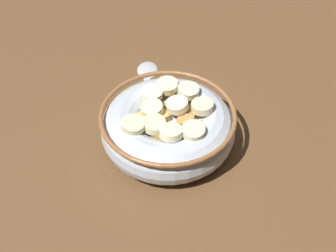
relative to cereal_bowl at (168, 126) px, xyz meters
The scene contains 3 objects.
ground_plane 4.02cm from the cereal_bowl, 66.36° to the left, with size 123.72×123.72×2.00cm, color brown.
cereal_bowl is the anchor object (origin of this frame).
spoon 14.14cm from the cereal_bowl, 59.13° to the right, with size 6.38×14.42×0.80cm.
Camera 1 is at (-12.41, 39.37, 44.44)cm, focal length 48.99 mm.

